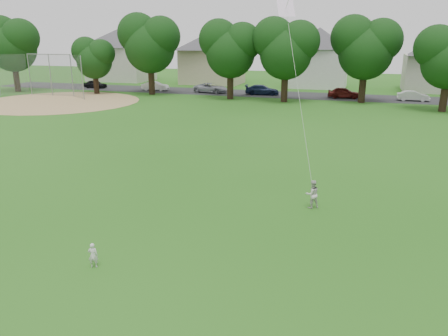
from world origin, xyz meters
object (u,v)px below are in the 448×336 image
(kite, at_px, (300,100))
(baseball_backstop, at_px, (48,76))
(toddler, at_px, (93,255))
(older_boy, at_px, (312,194))

(kite, distance_m, baseball_backstop, 43.55)
(toddler, height_order, kite, kite)
(toddler, bearing_deg, baseball_backstop, -68.78)
(toddler, xyz_separation_m, kite, (5.20, 7.63, 4.12))
(kite, bearing_deg, toddler, -124.30)
(kite, bearing_deg, baseball_backstop, 142.30)
(older_boy, relative_size, baseball_backstop, 0.11)
(older_boy, bearing_deg, baseball_backstop, -69.48)
(older_boy, bearing_deg, kite, -58.43)
(baseball_backstop, bearing_deg, kite, -37.70)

